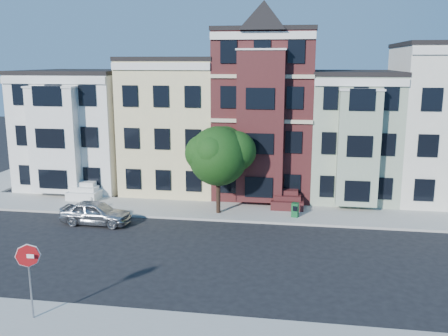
% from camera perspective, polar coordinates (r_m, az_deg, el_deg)
% --- Properties ---
extents(ground, '(120.00, 120.00, 0.00)m').
position_cam_1_polar(ground, '(26.04, 2.14, -10.49)').
color(ground, black).
extents(far_sidewalk, '(60.00, 4.00, 0.15)m').
position_cam_1_polar(far_sidewalk, '(33.50, 3.81, -5.14)').
color(far_sidewalk, '#9E9B93').
rests_on(far_sidewalk, ground).
extents(house_white, '(8.00, 9.00, 9.00)m').
position_cam_1_polar(house_white, '(42.66, -15.79, 4.27)').
color(house_white, white).
rests_on(house_white, ground).
extents(house_yellow, '(7.00, 9.00, 10.00)m').
position_cam_1_polar(house_yellow, '(39.92, -5.30, 4.89)').
color(house_yellow, beige).
rests_on(house_yellow, ground).
extents(house_brown, '(7.00, 9.00, 12.00)m').
position_cam_1_polar(house_brown, '(38.67, 4.83, 6.15)').
color(house_brown, '#411718').
rests_on(house_brown, ground).
extents(house_green, '(6.00, 9.00, 9.00)m').
position_cam_1_polar(house_green, '(38.93, 14.39, 3.63)').
color(house_green, '#94A58A').
rests_on(house_green, ground).
extents(street_tree, '(7.70, 7.70, 7.12)m').
position_cam_1_polar(street_tree, '(32.37, -0.67, 0.91)').
color(street_tree, '#1C4A14').
rests_on(street_tree, far_sidewalk).
extents(parked_car, '(4.48, 1.97, 1.50)m').
position_cam_1_polar(parked_car, '(32.23, -14.45, -4.96)').
color(parked_car, '#9DA0A7').
rests_on(parked_car, ground).
extents(newspaper_box, '(0.50, 0.46, 0.93)m').
position_cam_1_polar(newspaper_box, '(32.55, 8.13, -4.76)').
color(newspaper_box, '#135528').
rests_on(newspaper_box, far_sidewalk).
extents(fire_hydrant, '(0.28, 0.28, 0.70)m').
position_cam_1_polar(fire_hydrant, '(34.91, -14.92, -4.09)').
color(fire_hydrant, silver).
rests_on(fire_hydrant, far_sidewalk).
extents(stop_sign, '(0.95, 0.16, 3.46)m').
position_cam_1_polar(stop_sign, '(21.05, -21.31, -11.50)').
color(stop_sign, '#AC1317').
rests_on(stop_sign, near_sidewalk).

